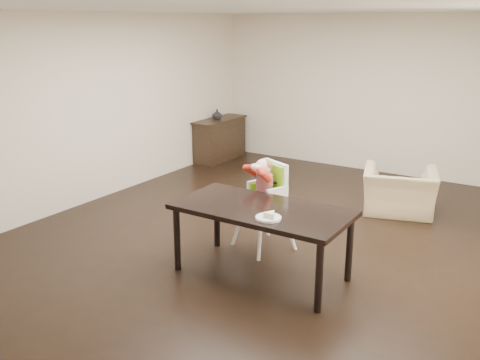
% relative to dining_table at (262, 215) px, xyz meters
% --- Properties ---
extents(ground, '(7.00, 7.00, 0.00)m').
position_rel_dining_table_xyz_m(ground, '(-0.34, 1.08, -0.67)').
color(ground, black).
rests_on(ground, ground).
extents(room_walls, '(6.02, 7.02, 2.71)m').
position_rel_dining_table_xyz_m(room_walls, '(-0.34, 1.08, 1.18)').
color(room_walls, beige).
rests_on(room_walls, ground).
extents(dining_table, '(1.80, 0.90, 0.75)m').
position_rel_dining_table_xyz_m(dining_table, '(0.00, 0.00, 0.00)').
color(dining_table, black).
rests_on(dining_table, ground).
extents(high_chair, '(0.59, 0.59, 1.08)m').
position_rel_dining_table_xyz_m(high_chair, '(-0.32, 0.65, 0.09)').
color(high_chair, white).
rests_on(high_chair, ground).
extents(plate, '(0.33, 0.33, 0.07)m').
position_rel_dining_table_xyz_m(plate, '(0.22, -0.25, 0.10)').
color(plate, white).
rests_on(plate, dining_table).
extents(armchair, '(1.10, 0.88, 0.84)m').
position_rel_dining_table_xyz_m(armchair, '(0.65, 2.65, -0.25)').
color(armchair, tan).
rests_on(armchair, ground).
extents(sideboard, '(0.44, 1.26, 0.79)m').
position_rel_dining_table_xyz_m(sideboard, '(-3.12, 3.78, -0.27)').
color(sideboard, black).
rests_on(sideboard, ground).
extents(vase, '(0.21, 0.22, 0.19)m').
position_rel_dining_table_xyz_m(vase, '(-3.12, 3.70, 0.21)').
color(vase, '#99999E').
rests_on(vase, sideboard).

